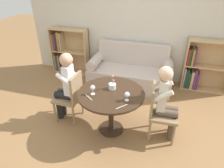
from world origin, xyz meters
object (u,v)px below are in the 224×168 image
at_px(person_right, 167,102).
at_px(flower_vase, 112,85).
at_px(couch, 130,72).
at_px(bookshelf_right, 200,68).
at_px(wine_glass_left, 93,88).
at_px(chair_right, 159,110).
at_px(bookshelf_left, 66,52).
at_px(chair_left, 71,95).
at_px(person_left, 65,85).
at_px(wine_glass_right, 127,95).

distance_m(person_right, flower_vase, 0.85).
relative_size(couch, flower_vase, 7.81).
bearing_deg(bookshelf_right, wine_glass_left, -131.37).
relative_size(couch, chair_right, 2.04).
bearing_deg(person_right, chair_right, 91.44).
xyz_separation_m(couch, person_right, (0.83, -1.48, 0.35)).
bearing_deg(wine_glass_left, bookshelf_left, 127.20).
distance_m(couch, wine_glass_left, 1.79).
distance_m(chair_left, person_right, 1.58).
bearing_deg(person_left, flower_vase, 92.10).
xyz_separation_m(bookshelf_right, wine_glass_right, (-1.21, -1.98, 0.34)).
bearing_deg(chair_left, bookshelf_left, -148.96).
bearing_deg(bookshelf_right, couch, -169.69).
relative_size(bookshelf_right, person_left, 0.90).
bearing_deg(chair_right, bookshelf_left, 52.62).
relative_size(person_left, wine_glass_left, 8.44).
bearing_deg(chair_right, wine_glass_right, 114.00).
bearing_deg(flower_vase, person_right, -0.99).
distance_m(bookshelf_left, person_right, 3.10).
xyz_separation_m(wine_glass_left, wine_glass_right, (0.52, -0.02, -0.01)).
height_order(bookshelf_right, chair_right, bookshelf_right).
bearing_deg(wine_glass_left, chair_right, 11.87).
xyz_separation_m(wine_glass_left, flower_vase, (0.23, 0.23, -0.05)).
relative_size(bookshelf_right, chair_left, 1.25).
xyz_separation_m(bookshelf_left, wine_glass_left, (1.49, -1.96, 0.33)).
height_order(bookshelf_left, flower_vase, bookshelf_left).
xyz_separation_m(chair_right, person_left, (-1.57, 0.01, 0.18)).
xyz_separation_m(bookshelf_right, person_right, (-0.65, -1.75, 0.17)).
relative_size(bookshelf_left, bookshelf_right, 1.00).
distance_m(bookshelf_right, flower_vase, 2.31).
xyz_separation_m(couch, person_left, (-0.83, -1.48, 0.37)).
distance_m(bookshelf_right, wine_glass_left, 2.64).
xyz_separation_m(couch, wine_glass_right, (0.27, -1.71, 0.52)).
bearing_deg(wine_glass_right, couch, 99.05).
bearing_deg(bookshelf_left, person_right, -34.23).
xyz_separation_m(bookshelf_left, chair_left, (1.00, -1.74, -0.02)).
bearing_deg(wine_glass_left, bookshelf_right, 48.63).
bearing_deg(bookshelf_right, flower_vase, -130.74).
height_order(bookshelf_left, wine_glass_right, bookshelf_left).
bearing_deg(bookshelf_left, bookshelf_right, 0.08).
height_order(bookshelf_left, chair_left, bookshelf_left).
height_order(bookshelf_left, person_left, person_left).
height_order(chair_left, chair_right, same).
xyz_separation_m(bookshelf_left, wine_glass_right, (2.01, -1.98, 0.32)).
bearing_deg(flower_vase, chair_right, -1.52).
height_order(couch, person_left, person_left).
distance_m(couch, person_left, 1.73).
distance_m(person_right, wine_glass_right, 0.63).
height_order(bookshelf_left, bookshelf_right, same).
height_order(couch, bookshelf_left, bookshelf_left).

